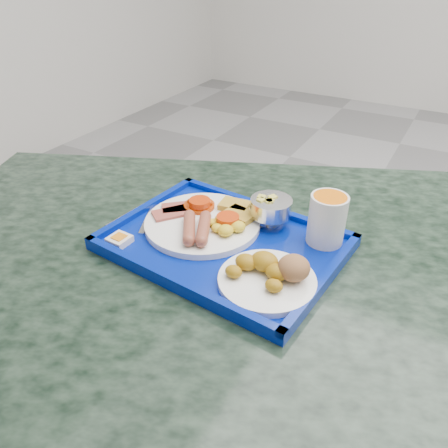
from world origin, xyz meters
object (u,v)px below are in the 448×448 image
at_px(main_plate, 205,221).
at_px(fruit_bowl, 271,208).
at_px(bread_plate, 271,274).
at_px(table, 228,336).
at_px(juice_cup, 327,218).
at_px(tray, 224,244).

height_order(main_plate, fruit_bowl, fruit_bowl).
bearing_deg(bread_plate, main_plate, 152.70).
bearing_deg(fruit_bowl, table, -101.83).
height_order(table, fruit_bowl, fruit_bowl).
xyz_separation_m(bread_plate, juice_cup, (0.04, 0.17, 0.04)).
bearing_deg(main_plate, juice_cup, 16.29).
bearing_deg(table, bread_plate, -21.97).
xyz_separation_m(main_plate, fruit_bowl, (0.11, 0.07, 0.03)).
bearing_deg(juice_cup, fruit_bowl, 176.78).
bearing_deg(tray, juice_cup, 29.69).
bearing_deg(fruit_bowl, tray, -116.28).
distance_m(main_plate, bread_plate, 0.21).
bearing_deg(tray, fruit_bowl, 63.72).
distance_m(tray, fruit_bowl, 0.12).
distance_m(fruit_bowl, juice_cup, 0.12).
relative_size(fruit_bowl, juice_cup, 0.86).
relative_size(table, main_plate, 6.56).
height_order(main_plate, bread_plate, bread_plate).
bearing_deg(juice_cup, main_plate, -163.71).
relative_size(table, bread_plate, 9.25).
relative_size(bread_plate, fruit_bowl, 1.98).
bearing_deg(juice_cup, tray, -150.31).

